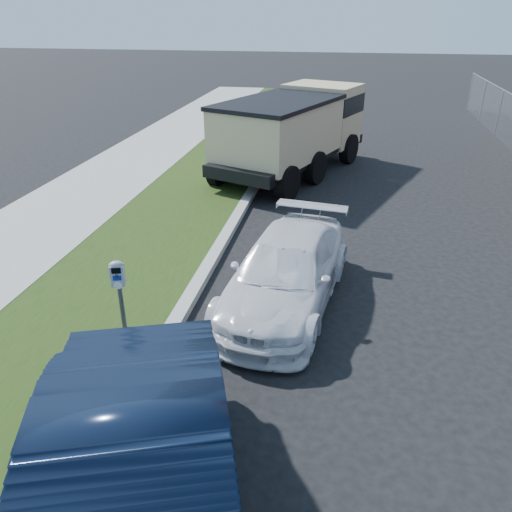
# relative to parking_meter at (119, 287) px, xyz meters

# --- Properties ---
(ground) EXTENTS (120.00, 120.00, 0.00)m
(ground) POSITION_rel_parking_meter_xyz_m (3.06, 0.69, -1.19)
(ground) COLOR black
(ground) RESTS_ON ground
(streetside) EXTENTS (6.12, 50.00, 0.15)m
(streetside) POSITION_rel_parking_meter_xyz_m (-2.51, 2.69, -1.13)
(streetside) COLOR gray
(streetside) RESTS_ON ground
(parking_meter) EXTENTS (0.23, 0.18, 1.46)m
(parking_meter) POSITION_rel_parking_meter_xyz_m (0.00, 0.00, 0.00)
(parking_meter) COLOR #3F4247
(parking_meter) RESTS_ON ground
(white_wagon) EXTENTS (2.28, 4.40, 1.22)m
(white_wagon) POSITION_rel_parking_meter_xyz_m (2.13, 1.98, -0.58)
(white_wagon) COLOR white
(white_wagon) RESTS_ON ground
(dump_truck) EXTENTS (4.43, 6.74, 2.49)m
(dump_truck) POSITION_rel_parking_meter_xyz_m (1.39, 10.02, 0.21)
(dump_truck) COLOR black
(dump_truck) RESTS_ON ground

